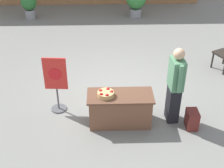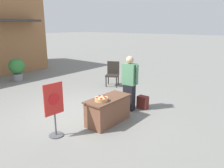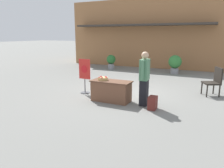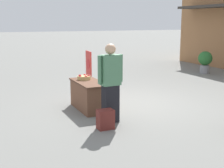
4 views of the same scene
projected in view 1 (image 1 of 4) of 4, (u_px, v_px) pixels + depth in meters
The scene contains 8 objects.
ground_plane at pixel (116, 92), 8.00m from camera, with size 120.00×120.00×0.00m, color slate.
display_table at pixel (120, 109), 6.79m from camera, with size 1.41×0.63×0.73m.
apple_basket at pixel (106, 94), 6.53m from camera, with size 0.35×0.35×0.13m.
person_visitor at pixel (175, 85), 6.59m from camera, with size 0.29×0.61×1.77m.
backpack at pixel (192, 119), 6.73m from camera, with size 0.24×0.34×0.42m.
poster_board at pixel (56, 83), 7.00m from camera, with size 0.52×0.36×1.36m.
potted_plant_far_right at pixel (29, 5), 12.14m from camera, with size 0.61×0.61×0.96m.
potted_plant_near_right at pixel (136, 1), 12.28m from camera, with size 0.77×0.77×1.10m.
Camera 1 is at (-0.31, -6.63, 4.47)m, focal length 50.00 mm.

